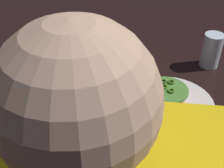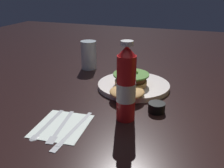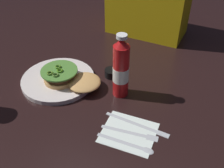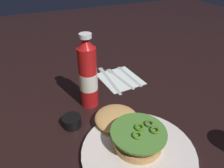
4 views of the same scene
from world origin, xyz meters
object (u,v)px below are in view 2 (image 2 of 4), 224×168
at_px(burger_sandwich, 129,84).
at_px(butter_knife, 71,131).
at_px(water_glass, 89,55).
at_px(spoon_utensil, 43,127).
at_px(ketchup_bottle, 126,86).
at_px(napkin, 62,126).
at_px(dinner_plate, 134,86).
at_px(condiment_cup, 157,107).
at_px(fork_utensil, 59,128).

xyz_separation_m(burger_sandwich, butter_knife, (0.32, -0.08, -0.03)).
xyz_separation_m(water_glass, butter_knife, (0.54, 0.19, -0.06)).
relative_size(burger_sandwich, spoon_utensil, 1.27).
height_order(ketchup_bottle, napkin, ketchup_bottle).
xyz_separation_m(dinner_plate, ketchup_bottle, (0.25, 0.04, 0.10)).
bearing_deg(water_glass, burger_sandwich, 50.68).
xyz_separation_m(dinner_plate, condiment_cup, (0.17, 0.12, 0.01)).
height_order(ketchup_bottle, butter_knife, ketchup_bottle).
bearing_deg(water_glass, spoon_utensil, 10.84).
bearing_deg(condiment_cup, fork_utensil, -50.40).
relative_size(burger_sandwich, ketchup_bottle, 0.95).
relative_size(dinner_plate, spoon_utensil, 1.57).
xyz_separation_m(spoon_utensil, fork_utensil, (-0.01, 0.04, 0.00)).
bearing_deg(burger_sandwich, ketchup_bottle, 12.67).
height_order(burger_sandwich, fork_utensil, burger_sandwich).
bearing_deg(napkin, dinner_plate, 161.15).
xyz_separation_m(dinner_plate, fork_utensil, (0.37, -0.12, -0.00)).
distance_m(napkin, spoon_utensil, 0.05).
relative_size(dinner_plate, burger_sandwich, 1.23).
xyz_separation_m(burger_sandwich, napkin, (0.30, -0.12, -0.04)).
distance_m(spoon_utensil, butter_knife, 0.08).
xyz_separation_m(burger_sandwich, spoon_utensil, (0.33, -0.16, -0.03)).
relative_size(napkin, fork_utensil, 0.90).
relative_size(napkin, spoon_utensil, 0.91).
relative_size(dinner_plate, butter_knife, 1.28).
bearing_deg(condiment_cup, butter_knife, -44.49).
distance_m(dinner_plate, water_glass, 0.32).
bearing_deg(dinner_plate, butter_knife, -11.67).
xyz_separation_m(ketchup_bottle, fork_utensil, (0.12, -0.16, -0.10)).
bearing_deg(fork_utensil, napkin, -171.22).
height_order(spoon_utensil, fork_utensil, same).
bearing_deg(ketchup_bottle, water_glass, -143.15).
distance_m(burger_sandwich, water_glass, 0.34).
relative_size(dinner_plate, fork_utensil, 1.54).
bearing_deg(dinner_plate, ketchup_bottle, 9.57).
height_order(fork_utensil, butter_knife, same).
xyz_separation_m(condiment_cup, napkin, (0.18, -0.24, -0.01)).
xyz_separation_m(water_glass, fork_utensil, (0.53, 0.15, -0.06)).
bearing_deg(fork_utensil, ketchup_bottle, 127.47).
bearing_deg(burger_sandwich, condiment_cup, 46.73).
distance_m(condiment_cup, butter_knife, 0.29).
height_order(condiment_cup, napkin, condiment_cup).
distance_m(burger_sandwich, condiment_cup, 0.17).
bearing_deg(dinner_plate, napkin, -18.85).
height_order(burger_sandwich, butter_knife, burger_sandwich).
bearing_deg(butter_knife, spoon_utensil, -84.56).
xyz_separation_m(dinner_plate, spoon_utensil, (0.38, -0.16, -0.00)).
bearing_deg(napkin, condiment_cup, 126.58).
relative_size(burger_sandwich, water_glass, 1.72).
distance_m(dinner_plate, napkin, 0.37).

